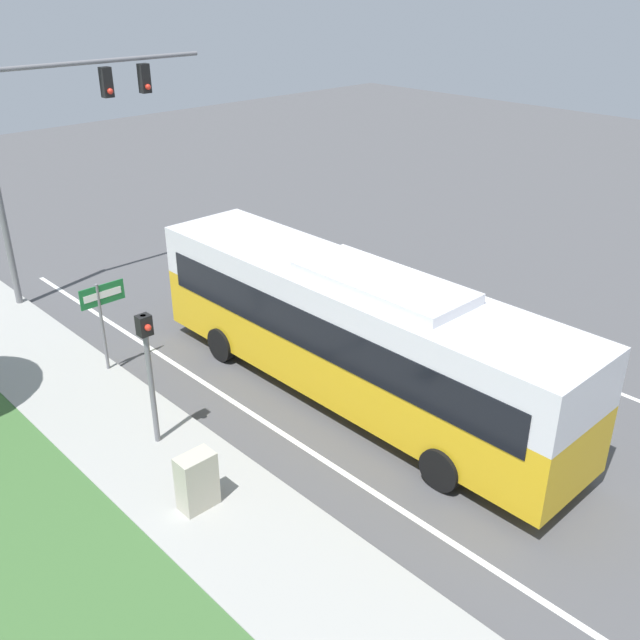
{
  "coord_description": "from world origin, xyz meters",
  "views": [
    {
      "loc": [
        -12.19,
        -7.92,
        9.39
      ],
      "look_at": [
        -1.42,
        3.41,
        1.76
      ],
      "focal_mm": 40.0,
      "sensor_mm": 36.0,
      "label": 1
    }
  ],
  "objects_px": {
    "bus": "(352,328)",
    "utility_cabinet": "(197,481)",
    "signal_gantry": "(59,128)",
    "pedestrian_signal": "(148,360)",
    "street_sign": "(103,310)"
  },
  "relations": [
    {
      "from": "signal_gantry",
      "to": "street_sign",
      "type": "relative_size",
      "value": 2.95
    },
    {
      "from": "signal_gantry",
      "to": "street_sign",
      "type": "bearing_deg",
      "value": -110.49
    },
    {
      "from": "bus",
      "to": "street_sign",
      "type": "distance_m",
      "value": 6.35
    },
    {
      "from": "street_sign",
      "to": "signal_gantry",
      "type": "bearing_deg",
      "value": 69.51
    },
    {
      "from": "street_sign",
      "to": "utility_cabinet",
      "type": "distance_m",
      "value": 6.3
    },
    {
      "from": "signal_gantry",
      "to": "utility_cabinet",
      "type": "height_order",
      "value": "signal_gantry"
    },
    {
      "from": "bus",
      "to": "pedestrian_signal",
      "type": "distance_m",
      "value": 4.79
    },
    {
      "from": "pedestrian_signal",
      "to": "signal_gantry",
      "type": "bearing_deg",
      "value": 72.32
    },
    {
      "from": "signal_gantry",
      "to": "pedestrian_signal",
      "type": "bearing_deg",
      "value": -107.68
    },
    {
      "from": "signal_gantry",
      "to": "pedestrian_signal",
      "type": "height_order",
      "value": "signal_gantry"
    },
    {
      "from": "utility_cabinet",
      "to": "street_sign",
      "type": "bearing_deg",
      "value": 76.72
    },
    {
      "from": "bus",
      "to": "street_sign",
      "type": "bearing_deg",
      "value": 125.48
    },
    {
      "from": "bus",
      "to": "utility_cabinet",
      "type": "distance_m",
      "value": 5.32
    },
    {
      "from": "bus",
      "to": "signal_gantry",
      "type": "height_order",
      "value": "signal_gantry"
    },
    {
      "from": "pedestrian_signal",
      "to": "bus",
      "type": "bearing_deg",
      "value": -18.57
    }
  ]
}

